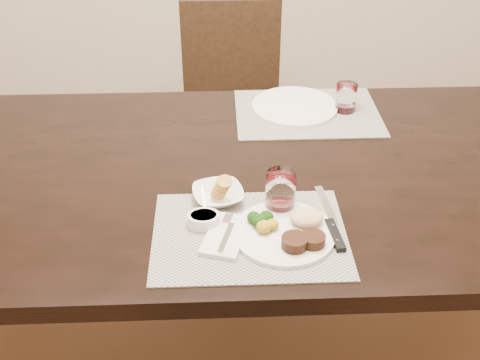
{
  "coord_description": "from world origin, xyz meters",
  "views": [
    {
      "loc": [
        -0.06,
        -1.39,
        1.66
      ],
      "look_at": [
        -0.01,
        -0.15,
        0.82
      ],
      "focal_mm": 45.0,
      "sensor_mm": 36.0,
      "label": 1
    }
  ],
  "objects_px": {
    "steak_knife": "(333,227)",
    "cracker_bowl": "(218,195)",
    "chair_far": "(232,99)",
    "far_plate": "(295,106)",
    "wine_glass_near": "(280,193)",
    "dinner_plate": "(289,231)"
  },
  "relations": [
    {
      "from": "steak_knife",
      "to": "cracker_bowl",
      "type": "xyz_separation_m",
      "value": [
        -0.27,
        0.13,
        0.01
      ]
    },
    {
      "from": "far_plate",
      "to": "steak_knife",
      "type": "bearing_deg",
      "value": -88.39
    },
    {
      "from": "cracker_bowl",
      "to": "far_plate",
      "type": "bearing_deg",
      "value": 62.94
    },
    {
      "from": "steak_knife",
      "to": "chair_far",
      "type": "bearing_deg",
      "value": 93.45
    },
    {
      "from": "steak_knife",
      "to": "wine_glass_near",
      "type": "relative_size",
      "value": 2.59
    },
    {
      "from": "wine_glass_near",
      "to": "cracker_bowl",
      "type": "bearing_deg",
      "value": 165.61
    },
    {
      "from": "cracker_bowl",
      "to": "wine_glass_near",
      "type": "relative_size",
      "value": 1.47
    },
    {
      "from": "cracker_bowl",
      "to": "wine_glass_near",
      "type": "xyz_separation_m",
      "value": [
        0.15,
        -0.04,
        0.03
      ]
    },
    {
      "from": "dinner_plate",
      "to": "far_plate",
      "type": "xyz_separation_m",
      "value": [
        0.09,
        0.65,
        -0.01
      ]
    },
    {
      "from": "cracker_bowl",
      "to": "far_plate",
      "type": "xyz_separation_m",
      "value": [
        0.26,
        0.5,
        -0.01
      ]
    },
    {
      "from": "cracker_bowl",
      "to": "chair_far",
      "type": "bearing_deg",
      "value": 86.47
    },
    {
      "from": "chair_far",
      "to": "cracker_bowl",
      "type": "height_order",
      "value": "chair_far"
    },
    {
      "from": "steak_knife",
      "to": "cracker_bowl",
      "type": "relative_size",
      "value": 1.76
    },
    {
      "from": "cracker_bowl",
      "to": "steak_knife",
      "type": "bearing_deg",
      "value": -25.35
    },
    {
      "from": "wine_glass_near",
      "to": "far_plate",
      "type": "xyz_separation_m",
      "value": [
        0.1,
        0.54,
        -0.04
      ]
    },
    {
      "from": "dinner_plate",
      "to": "wine_glass_near",
      "type": "relative_size",
      "value": 2.38
    },
    {
      "from": "chair_far",
      "to": "steak_knife",
      "type": "height_order",
      "value": "chair_far"
    },
    {
      "from": "chair_far",
      "to": "cracker_bowl",
      "type": "distance_m",
      "value": 1.11
    },
    {
      "from": "chair_far",
      "to": "steak_knife",
      "type": "bearing_deg",
      "value": -80.29
    },
    {
      "from": "chair_far",
      "to": "steak_knife",
      "type": "relative_size",
      "value": 3.39
    },
    {
      "from": "chair_far",
      "to": "wine_glass_near",
      "type": "xyz_separation_m",
      "value": [
        0.09,
        -1.12,
        0.3
      ]
    },
    {
      "from": "dinner_plate",
      "to": "wine_glass_near",
      "type": "height_order",
      "value": "wine_glass_near"
    }
  ]
}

